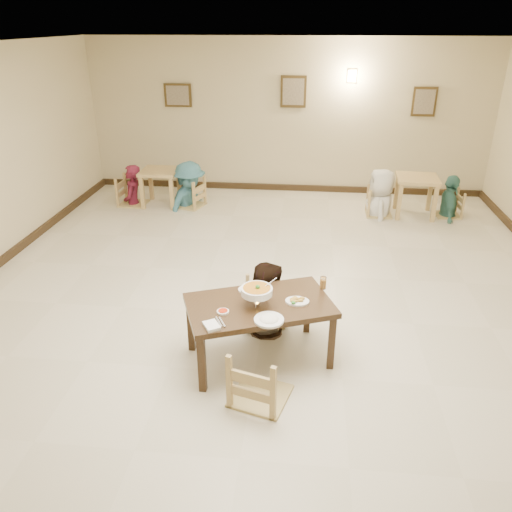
# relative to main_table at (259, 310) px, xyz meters

# --- Properties ---
(floor) EXTENTS (10.00, 10.00, 0.00)m
(floor) POSITION_rel_main_table_xyz_m (-0.02, 0.85, -0.60)
(floor) COLOR beige
(floor) RESTS_ON ground
(ceiling) EXTENTS (10.00, 10.00, 0.00)m
(ceiling) POSITION_rel_main_table_xyz_m (-0.02, 0.85, 2.40)
(ceiling) COLOR white
(ceiling) RESTS_ON wall_back
(wall_back) EXTENTS (10.00, 0.00, 10.00)m
(wall_back) POSITION_rel_main_table_xyz_m (-0.02, 5.85, 0.90)
(wall_back) COLOR beige
(wall_back) RESTS_ON floor
(baseboard_back) EXTENTS (8.00, 0.06, 0.12)m
(baseboard_back) POSITION_rel_main_table_xyz_m (-0.02, 5.82, -0.54)
(baseboard_back) COLOR #312213
(baseboard_back) RESTS_ON floor
(picture_a) EXTENTS (0.55, 0.04, 0.45)m
(picture_a) POSITION_rel_main_table_xyz_m (-2.22, 5.81, 1.30)
(picture_a) COLOR #3C2C13
(picture_a) RESTS_ON wall_back
(picture_b) EXTENTS (0.50, 0.04, 0.60)m
(picture_b) POSITION_rel_main_table_xyz_m (0.08, 5.81, 1.40)
(picture_b) COLOR #3C2C13
(picture_b) RESTS_ON wall_back
(picture_c) EXTENTS (0.45, 0.04, 0.55)m
(picture_c) POSITION_rel_main_table_xyz_m (2.58, 5.81, 1.25)
(picture_c) COLOR #3C2C13
(picture_c) RESTS_ON wall_back
(wall_sconce) EXTENTS (0.16, 0.05, 0.22)m
(wall_sconce) POSITION_rel_main_table_xyz_m (1.18, 5.81, 1.70)
(wall_sconce) COLOR #FFD88C
(wall_sconce) RESTS_ON wall_back
(main_table) EXTENTS (1.64, 1.28, 0.68)m
(main_table) POSITION_rel_main_table_xyz_m (0.00, 0.00, 0.00)
(main_table) COLOR #3C2715
(main_table) RESTS_ON floor
(chair_far) EXTENTS (0.45, 0.45, 0.96)m
(chair_far) POSITION_rel_main_table_xyz_m (-0.02, 0.75, -0.12)
(chair_far) COLOR tan
(chair_far) RESTS_ON floor
(chair_near) EXTENTS (0.51, 0.51, 1.09)m
(chair_near) POSITION_rel_main_table_xyz_m (0.07, -0.61, -0.05)
(chair_near) COLOR tan
(chair_near) RESTS_ON floor
(main_diner) EXTENTS (0.88, 0.73, 1.65)m
(main_diner) POSITION_rel_main_table_xyz_m (-0.01, 0.62, 0.22)
(main_diner) COLOR gray
(main_diner) RESTS_ON floor
(curry_warmer) EXTENTS (0.35, 0.31, 0.28)m
(curry_warmer) POSITION_rel_main_table_xyz_m (-0.02, -0.05, 0.25)
(curry_warmer) COLOR silver
(curry_warmer) RESTS_ON main_table
(rice_plate_far) EXTENTS (0.27, 0.27, 0.06)m
(rice_plate_far) POSITION_rel_main_table_xyz_m (-0.12, 0.24, 0.09)
(rice_plate_far) COLOR white
(rice_plate_far) RESTS_ON main_table
(rice_plate_near) EXTENTS (0.29, 0.29, 0.07)m
(rice_plate_near) POSITION_rel_main_table_xyz_m (0.12, -0.32, 0.09)
(rice_plate_near) COLOR white
(rice_plate_near) RESTS_ON main_table
(fried_plate) EXTENTS (0.24, 0.24, 0.05)m
(fried_plate) POSITION_rel_main_table_xyz_m (0.38, 0.05, 0.10)
(fried_plate) COLOR white
(fried_plate) RESTS_ON main_table
(chili_dish) EXTENTS (0.12, 0.12, 0.03)m
(chili_dish) POSITION_rel_main_table_xyz_m (-0.34, -0.22, 0.09)
(chili_dish) COLOR white
(chili_dish) RESTS_ON main_table
(napkin_cutlery) EXTENTS (0.23, 0.27, 0.03)m
(napkin_cutlery) POSITION_rel_main_table_xyz_m (-0.40, -0.48, 0.10)
(napkin_cutlery) COLOR white
(napkin_cutlery) RESTS_ON main_table
(drink_glass) EXTENTS (0.07, 0.07, 0.13)m
(drink_glass) POSITION_rel_main_table_xyz_m (0.64, 0.37, 0.14)
(drink_glass) COLOR white
(drink_glass) RESTS_ON main_table
(bg_table_left) EXTENTS (0.69, 0.69, 0.69)m
(bg_table_left) POSITION_rel_main_table_xyz_m (-2.37, 4.67, -0.04)
(bg_table_left) COLOR tan
(bg_table_left) RESTS_ON floor
(bg_table_right) EXTENTS (0.77, 0.77, 0.72)m
(bg_table_right) POSITION_rel_main_table_xyz_m (2.39, 4.59, -0.01)
(bg_table_right) COLOR tan
(bg_table_right) RESTS_ON floor
(bg_chair_ll) EXTENTS (0.50, 0.50, 1.06)m
(bg_chair_ll) POSITION_rel_main_table_xyz_m (-2.93, 4.62, -0.07)
(bg_chair_ll) COLOR tan
(bg_chair_ll) RESTS_ON floor
(bg_chair_lr) EXTENTS (0.49, 0.49, 1.04)m
(bg_chair_lr) POSITION_rel_main_table_xyz_m (-1.81, 4.63, -0.08)
(bg_chair_lr) COLOR tan
(bg_chair_lr) RESTS_ON floor
(bg_chair_rl) EXTENTS (0.46, 0.46, 0.97)m
(bg_chair_rl) POSITION_rel_main_table_xyz_m (1.76, 4.53, -0.11)
(bg_chair_rl) COLOR tan
(bg_chair_rl) RESTS_ON floor
(bg_chair_rr) EXTENTS (0.42, 0.42, 0.90)m
(bg_chair_rr) POSITION_rel_main_table_xyz_m (3.02, 4.62, -0.15)
(bg_chair_rr) COLOR tan
(bg_chair_rr) RESTS_ON floor
(bg_diner_a) EXTENTS (0.42, 0.60, 1.55)m
(bg_diner_a) POSITION_rel_main_table_xyz_m (-2.93, 4.62, 0.18)
(bg_diner_a) COLOR maroon
(bg_diner_a) RESTS_ON floor
(bg_diner_b) EXTENTS (1.05, 1.29, 1.74)m
(bg_diner_b) POSITION_rel_main_table_xyz_m (-1.81, 4.63, 0.27)
(bg_diner_b) COLOR teal
(bg_diner_b) RESTS_ON floor
(bg_diner_c) EXTENTS (0.56, 0.85, 1.73)m
(bg_diner_c) POSITION_rel_main_table_xyz_m (1.76, 4.53, 0.27)
(bg_diner_c) COLOR silver
(bg_diner_c) RESTS_ON floor
(bg_diner_d) EXTENTS (0.47, 0.93, 1.52)m
(bg_diner_d) POSITION_rel_main_table_xyz_m (3.02, 4.62, 0.16)
(bg_diner_d) COLOR #418073
(bg_diner_d) RESTS_ON floor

